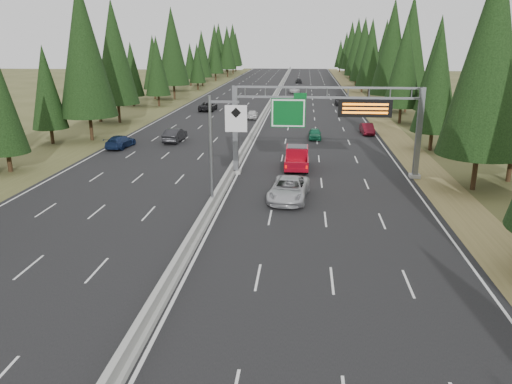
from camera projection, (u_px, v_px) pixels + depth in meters
The scene contains 19 objects.
road at pixel (268, 109), 88.18m from camera, with size 32.00×260.00×0.08m, color black.
shoulder_right at pixel (370, 110), 86.56m from camera, with size 3.60×260.00×0.06m, color olive.
shoulder_left at pixel (170, 108), 89.81m from camera, with size 3.60×260.00×0.06m, color #3F441F.
median_barrier at pixel (268, 107), 88.07m from camera, with size 0.70×260.00×0.85m.
sign_gantry at pixel (334, 118), 42.88m from camera, with size 16.75×0.98×7.80m.
hov_sign_pole at pixel (219, 145), 34.36m from camera, with size 2.80×0.50×8.00m.
tree_row_right at pixel (421, 57), 66.95m from camera, with size 11.72×237.26×18.75m.
tree_row_left at pixel (112, 56), 72.97m from camera, with size 12.36×242.69×18.95m.
silver_minivan at pixel (289, 189), 37.57m from camera, with size 2.73×5.92×1.64m, color #AEAEB3.
red_pickup at pixel (297, 156), 46.98m from camera, with size 2.14×6.00×1.96m.
car_ahead_green at pixel (315, 134), 60.86m from camera, with size 1.52×3.77×1.28m, color #166442.
car_ahead_dkred at pixel (367, 129), 63.94m from camera, with size 1.43×4.10×1.35m, color #540C17.
car_ahead_dkgrey at pixel (341, 101), 92.74m from camera, with size 2.15×5.28×1.53m, color black.
car_ahead_white at pixel (295, 90), 114.14m from camera, with size 2.28×4.95×1.38m, color #BEBEBE.
car_ahead_far at pixel (299, 81), 139.47m from camera, with size 1.62×4.01×1.37m, color black.
car_onc_near at pixel (175, 135), 59.11m from camera, with size 1.69×4.84×1.60m, color black.
car_onc_blue at pixel (120, 142), 55.82m from camera, with size 1.97×4.84×1.40m, color #15264C.
car_onc_white at pixel (253, 114), 76.45m from camera, with size 1.59×3.96×1.35m, color silver.
car_onc_far at pixel (208, 106), 85.27m from camera, with size 2.51×5.45×1.51m, color black.
Camera 1 is at (6.36, -8.45, 11.65)m, focal length 35.00 mm.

